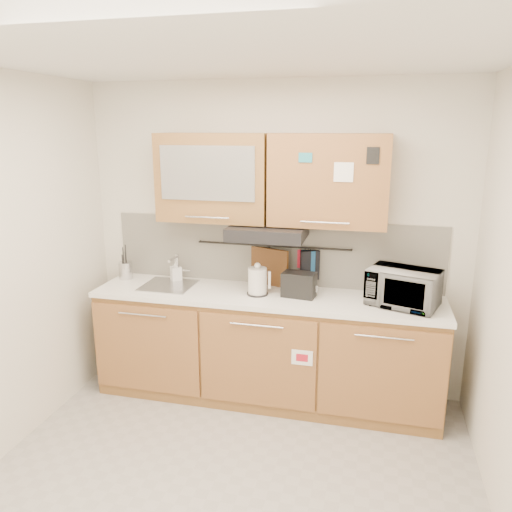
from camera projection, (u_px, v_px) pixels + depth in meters
The scene contains 19 objects.
floor at pixel (224, 493), 3.13m from camera, with size 3.20×3.20×0.00m, color #9E9993.
ceiling at pixel (216, 50), 2.48m from camera, with size 3.20×3.20×0.00m, color white.
wall_back at pixel (274, 240), 4.22m from camera, with size 3.20×3.20×0.00m, color silver.
base_cabinet at pixel (266, 352), 4.15m from camera, with size 2.80×0.64×0.88m.
countertop at pixel (266, 296), 4.02m from camera, with size 2.82×0.62×0.04m, color white.
backsplash at pixel (274, 252), 4.23m from camera, with size 2.80×0.02×0.56m, color silver.
upper_cabinets at pixel (270, 179), 3.92m from camera, with size 1.82×0.37×0.70m.
range_hood at pixel (268, 232), 3.95m from camera, with size 0.60×0.46×0.10m, color black.
sink at pixel (169, 285), 4.23m from camera, with size 0.42×0.40×0.26m.
utensil_rail at pixel (273, 246), 4.18m from camera, with size 0.02×0.02×1.30m, color black.
utensil_crock at pixel (126, 270), 4.41m from camera, with size 0.13×0.13×0.30m.
kettle at pixel (258, 282), 3.99m from camera, with size 0.20×0.19×0.26m.
toaster at pixel (299, 284), 3.94m from camera, with size 0.28×0.19×0.20m.
microwave at pixel (403, 288), 3.73m from camera, with size 0.50×0.34×0.28m, color #999999.
soap_bottle at pixel (176, 270), 4.34m from camera, with size 0.09×0.09×0.19m, color #999999.
cutting_board at pixel (269, 274), 4.23m from camera, with size 0.37×0.03×0.46m, color brown.
oven_mitt at pixel (308, 262), 4.13m from camera, with size 0.12×0.03×0.20m, color #1C4E84.
dark_pouch at pixel (310, 265), 4.13m from camera, with size 0.16×0.05×0.25m, color black.
pot_holder at pixel (305, 259), 4.13m from camera, with size 0.12×0.02×0.15m, color red.
Camera 1 is at (0.82, -2.53, 2.23)m, focal length 35.00 mm.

